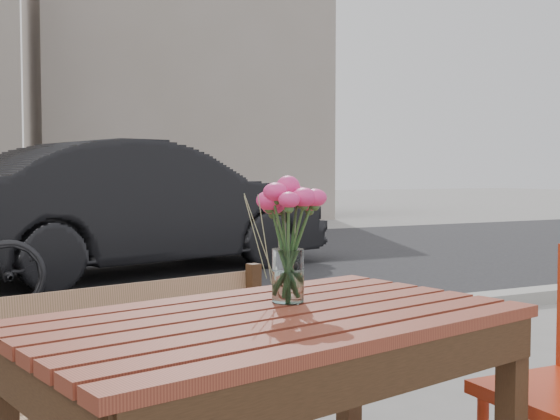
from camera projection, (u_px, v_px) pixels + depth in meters
name	position (u px, v px, depth m)	size (l,w,h in m)	color
street	(9.00, 300.00, 6.23)	(30.00, 8.12, 0.12)	black
main_table	(273.00, 363.00, 1.83)	(1.42, 1.00, 0.80)	maroon
main_bench	(128.00, 366.00, 2.43)	(1.36, 0.65, 0.81)	#876546
main_vase	(288.00, 224.00, 1.97)	(0.19, 0.19, 0.36)	white
parked_car	(140.00, 208.00, 8.18)	(1.60, 4.60, 1.52)	black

